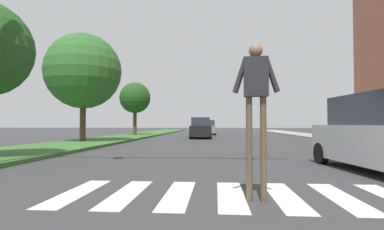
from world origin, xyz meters
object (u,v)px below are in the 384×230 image
(tree_far, at_px, (83,71))
(sedan_midblock, at_px, (201,129))
(pedestrian_performer, at_px, (256,96))
(traffic_light_gantry, at_px, (79,7))
(tree_distant, at_px, (135,98))
(sedan_distant, at_px, (208,128))

(tree_far, distance_m, sedan_midblock, 10.96)
(tree_far, distance_m, pedestrian_performer, 16.33)
(traffic_light_gantry, distance_m, pedestrian_performer, 5.81)
(tree_far, relative_size, tree_distant, 1.28)
(pedestrian_performer, xyz_separation_m, sedan_distant, (-1.55, 29.51, -0.89))
(tree_far, relative_size, sedan_midblock, 1.44)
(tree_far, xyz_separation_m, tree_distant, (0.19, 11.46, -0.70))
(tree_distant, height_order, traffic_light_gantry, traffic_light_gantry)
(tree_far, xyz_separation_m, sedan_distant, (7.36, 16.14, -3.75))
(sedan_distant, bearing_deg, tree_distant, -146.88)
(traffic_light_gantry, height_order, pedestrian_performer, traffic_light_gantry)
(tree_distant, bearing_deg, sedan_distant, 33.12)
(pedestrian_performer, bearing_deg, sedan_midblock, 95.26)
(sedan_midblock, bearing_deg, pedestrian_performer, -84.74)
(tree_distant, distance_m, pedestrian_performer, 26.41)
(tree_far, relative_size, sedan_distant, 1.59)
(sedan_midblock, bearing_deg, sedan_distant, 87.44)
(tree_distant, height_order, sedan_distant, tree_distant)
(tree_far, height_order, sedan_distant, tree_far)
(traffic_light_gantry, bearing_deg, tree_far, 113.82)
(sedan_distant, bearing_deg, tree_far, -114.53)
(sedan_midblock, relative_size, sedan_distant, 1.10)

